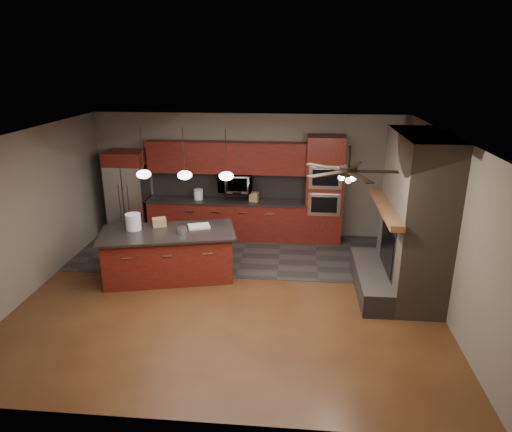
# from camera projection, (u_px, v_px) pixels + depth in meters

# --- Properties ---
(ground) EXTENTS (7.00, 7.00, 0.00)m
(ground) POSITION_uv_depth(u_px,v_px,m) (231.00, 294.00, 8.03)
(ground) COLOR brown
(ground) RESTS_ON ground
(ceiling) EXTENTS (7.00, 6.00, 0.02)m
(ceiling) POSITION_uv_depth(u_px,v_px,m) (228.00, 135.00, 7.12)
(ceiling) COLOR white
(ceiling) RESTS_ON back_wall
(back_wall) EXTENTS (7.00, 0.02, 2.80)m
(back_wall) POSITION_uv_depth(u_px,v_px,m) (249.00, 176.00, 10.40)
(back_wall) COLOR #6F6459
(back_wall) RESTS_ON ground
(right_wall) EXTENTS (0.02, 6.00, 2.80)m
(right_wall) POSITION_uv_depth(u_px,v_px,m) (447.00, 226.00, 7.27)
(right_wall) COLOR #6F6459
(right_wall) RESTS_ON ground
(left_wall) EXTENTS (0.02, 6.00, 2.80)m
(left_wall) POSITION_uv_depth(u_px,v_px,m) (29.00, 213.00, 7.87)
(left_wall) COLOR #6F6459
(left_wall) RESTS_ON ground
(slate_tile_patch) EXTENTS (7.00, 2.40, 0.01)m
(slate_tile_patch) POSITION_uv_depth(u_px,v_px,m) (243.00, 253.00, 9.72)
(slate_tile_patch) COLOR #322F2D
(slate_tile_patch) RESTS_ON ground
(fireplace_column) EXTENTS (1.30, 2.10, 2.80)m
(fireplace_column) POSITION_uv_depth(u_px,v_px,m) (411.00, 223.00, 7.72)
(fireplace_column) COLOR brown
(fireplace_column) RESTS_ON ground
(back_cabinetry) EXTENTS (3.59, 0.64, 2.20)m
(back_cabinetry) POSITION_uv_depth(u_px,v_px,m) (227.00, 200.00, 10.36)
(back_cabinetry) COLOR maroon
(back_cabinetry) RESTS_ON ground
(oven_tower) EXTENTS (0.80, 0.63, 2.38)m
(oven_tower) POSITION_uv_depth(u_px,v_px,m) (324.00, 190.00, 10.03)
(oven_tower) COLOR maroon
(oven_tower) RESTS_ON ground
(microwave) EXTENTS (0.73, 0.41, 0.50)m
(microwave) POSITION_uv_depth(u_px,v_px,m) (235.00, 183.00, 10.22)
(microwave) COLOR silver
(microwave) RESTS_ON back_cabinetry
(refrigerator) EXTENTS (0.85, 0.75, 1.99)m
(refrigerator) POSITION_uv_depth(u_px,v_px,m) (129.00, 194.00, 10.40)
(refrigerator) COLOR silver
(refrigerator) RESTS_ON ground
(kitchen_island) EXTENTS (2.64, 1.65, 0.92)m
(kitchen_island) POSITION_uv_depth(u_px,v_px,m) (169.00, 254.00, 8.52)
(kitchen_island) COLOR maroon
(kitchen_island) RESTS_ON ground
(white_bucket) EXTENTS (0.39, 0.39, 0.30)m
(white_bucket) POSITION_uv_depth(u_px,v_px,m) (133.00, 222.00, 8.43)
(white_bucket) COLOR white
(white_bucket) RESTS_ON kitchen_island
(paint_can) EXTENTS (0.22, 0.22, 0.11)m
(paint_can) POSITION_uv_depth(u_px,v_px,m) (182.00, 230.00, 8.29)
(paint_can) COLOR silver
(paint_can) RESTS_ON kitchen_island
(paint_tray) EXTENTS (0.47, 0.39, 0.04)m
(paint_tray) POSITION_uv_depth(u_px,v_px,m) (199.00, 226.00, 8.58)
(paint_tray) COLOR white
(paint_tray) RESTS_ON kitchen_island
(cardboard_box) EXTENTS (0.30, 0.27, 0.16)m
(cardboard_box) POSITION_uv_depth(u_px,v_px,m) (159.00, 222.00, 8.62)
(cardboard_box) COLOR #A77C56
(cardboard_box) RESTS_ON kitchen_island
(counter_bucket) EXTENTS (0.24, 0.24, 0.23)m
(counter_bucket) POSITION_uv_depth(u_px,v_px,m) (198.00, 194.00, 10.33)
(counter_bucket) COLOR white
(counter_bucket) RESTS_ON back_cabinetry
(counter_box) EXTENTS (0.21, 0.18, 0.21)m
(counter_box) POSITION_uv_depth(u_px,v_px,m) (254.00, 197.00, 10.18)
(counter_box) COLOR #957C4D
(counter_box) RESTS_ON back_cabinetry
(pendant_left) EXTENTS (0.26, 0.26, 0.92)m
(pendant_left) POSITION_uv_depth(u_px,v_px,m) (144.00, 174.00, 8.19)
(pendant_left) COLOR black
(pendant_left) RESTS_ON ceiling
(pendant_center) EXTENTS (0.26, 0.26, 0.92)m
(pendant_center) POSITION_uv_depth(u_px,v_px,m) (185.00, 175.00, 8.12)
(pendant_center) COLOR black
(pendant_center) RESTS_ON ceiling
(pendant_right) EXTENTS (0.26, 0.26, 0.92)m
(pendant_right) POSITION_uv_depth(u_px,v_px,m) (226.00, 176.00, 8.06)
(pendant_right) COLOR black
(pendant_right) RESTS_ON ceiling
(ceiling_fan) EXTENTS (1.27, 1.33, 0.41)m
(ceiling_fan) POSITION_uv_depth(u_px,v_px,m) (348.00, 170.00, 6.32)
(ceiling_fan) COLOR black
(ceiling_fan) RESTS_ON ceiling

